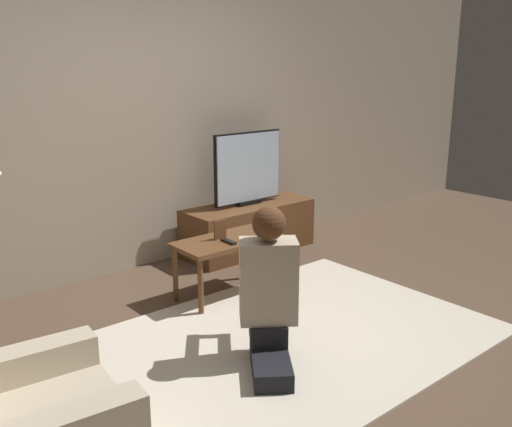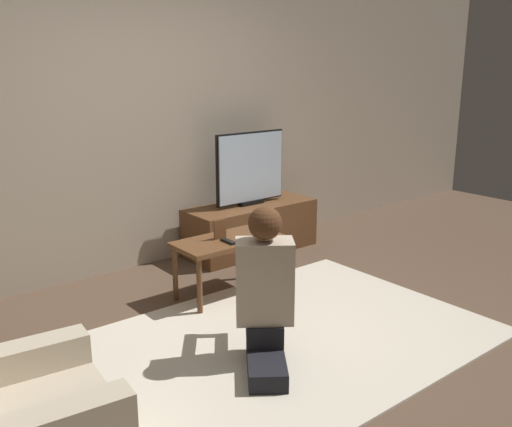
# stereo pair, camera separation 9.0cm
# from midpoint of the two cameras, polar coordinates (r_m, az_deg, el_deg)

# --- Properties ---
(ground_plane) EXTENTS (10.00, 10.00, 0.00)m
(ground_plane) POSITION_cam_midpoint_polar(r_m,az_deg,el_deg) (3.79, 2.45, -13.06)
(ground_plane) COLOR brown
(wall_back) EXTENTS (10.00, 0.06, 2.60)m
(wall_back) POSITION_cam_midpoint_polar(r_m,az_deg,el_deg) (4.98, -12.38, 9.10)
(wall_back) COLOR tan
(wall_back) RESTS_ON ground_plane
(rug) EXTENTS (2.87, 1.85, 0.02)m
(rug) POSITION_cam_midpoint_polar(r_m,az_deg,el_deg) (3.79, 2.45, -12.95)
(rug) COLOR beige
(rug) RESTS_ON ground_plane
(tv_stand) EXTENTS (1.29, 0.50, 0.46)m
(tv_stand) POSITION_cam_midpoint_polar(r_m,az_deg,el_deg) (5.48, -0.06, -1.42)
(tv_stand) COLOR brown
(tv_stand) RESTS_ON ground_plane
(tv) EXTENTS (0.77, 0.08, 0.69)m
(tv) POSITION_cam_midpoint_polar(r_m,az_deg,el_deg) (5.35, -0.09, 4.55)
(tv) COLOR black
(tv) RESTS_ON tv_stand
(coffee_table) EXTENTS (0.83, 0.42, 0.46)m
(coffee_table) POSITION_cam_midpoint_polar(r_m,az_deg,el_deg) (4.40, -2.27, -3.26)
(coffee_table) COLOR brown
(coffee_table) RESTS_ON ground_plane
(person_kneeling) EXTENTS (0.68, 0.80, 0.97)m
(person_kneeling) POSITION_cam_midpoint_polar(r_m,az_deg,el_deg) (3.40, 1.64, -7.33)
(person_kneeling) COLOR black
(person_kneeling) RESTS_ON rug
(picture_frame) EXTENTS (0.11, 0.01, 0.15)m
(picture_frame) POSITION_cam_midpoint_polar(r_m,az_deg,el_deg) (4.36, -3.03, -1.61)
(picture_frame) COLOR brown
(picture_frame) RESTS_ON coffee_table
(remote) EXTENTS (0.04, 0.15, 0.02)m
(remote) POSITION_cam_midpoint_polar(r_m,az_deg,el_deg) (4.28, -2.20, -2.80)
(remote) COLOR black
(remote) RESTS_ON coffee_table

